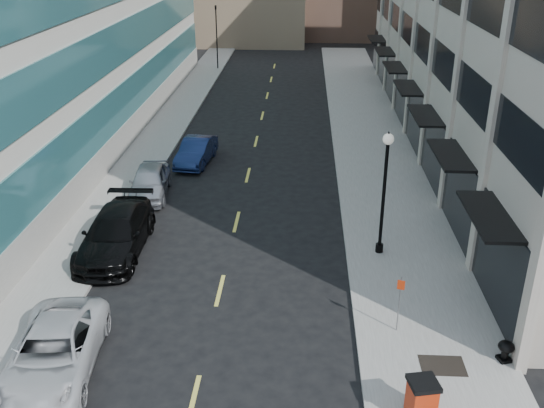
# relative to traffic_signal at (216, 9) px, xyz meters

# --- Properties ---
(sidewalk_right) EXTENTS (5.00, 80.00, 0.15)m
(sidewalk_right) POSITION_rel_traffic_signal_xyz_m (13.00, -28.00, -5.64)
(sidewalk_right) COLOR gray
(sidewalk_right) RESTS_ON ground
(sidewalk_left) EXTENTS (3.00, 80.00, 0.15)m
(sidewalk_left) POSITION_rel_traffic_signal_xyz_m (-1.00, -28.00, -5.64)
(sidewalk_left) COLOR gray
(sidewalk_left) RESTS_ON ground
(grate_far) EXTENTS (1.40, 1.00, 0.01)m
(grate_far) POSITION_rel_traffic_signal_xyz_m (13.10, -44.20, -5.56)
(grate_far) COLOR black
(grate_far) RESTS_ON sidewalk_right
(road_centerline) EXTENTS (0.15, 68.20, 0.01)m
(road_centerline) POSITION_rel_traffic_signal_xyz_m (5.50, -31.00, -5.71)
(road_centerline) COLOR #D8CC4C
(road_centerline) RESTS_ON ground
(traffic_signal) EXTENTS (0.66, 0.66, 6.98)m
(traffic_signal) POSITION_rel_traffic_signal_xyz_m (0.00, 0.00, 0.00)
(traffic_signal) COLOR black
(traffic_signal) RESTS_ON ground
(car_white_van) EXTENTS (3.08, 5.74, 1.53)m
(car_white_van) POSITION_rel_traffic_signal_xyz_m (1.03, -44.98, -4.95)
(car_white_van) COLOR silver
(car_white_van) RESTS_ON ground
(car_black_pickup) EXTENTS (2.59, 6.12, 1.76)m
(car_black_pickup) POSITION_rel_traffic_signal_xyz_m (0.70, -37.15, -4.84)
(car_black_pickup) COLOR black
(car_black_pickup) RESTS_ON ground
(car_silver_sedan) EXTENTS (2.31, 4.80, 1.58)m
(car_silver_sedan) POSITION_rel_traffic_signal_xyz_m (0.70, -31.14, -4.93)
(car_silver_sedan) COLOR #9B9DA3
(car_silver_sedan) RESTS_ON ground
(car_blue_sedan) EXTENTS (2.04, 4.61, 1.47)m
(car_blue_sedan) POSITION_rel_traffic_signal_xyz_m (2.30, -26.24, -4.98)
(car_blue_sedan) COLOR #14224D
(car_blue_sedan) RESTS_ON ground
(trash_bin) EXTENTS (0.93, 0.96, 1.28)m
(trash_bin) POSITION_rel_traffic_signal_xyz_m (12.00, -46.47, -4.88)
(trash_bin) COLOR #B7290C
(trash_bin) RESTS_ON sidewalk_right
(lamppost) EXTENTS (0.45, 0.45, 5.36)m
(lamppost) POSITION_rel_traffic_signal_xyz_m (11.90, -36.86, -2.42)
(lamppost) COLOR black
(lamppost) RESTS_ON sidewalk_right
(sign_post) EXTENTS (0.25, 0.10, 2.13)m
(sign_post) POSITION_rel_traffic_signal_xyz_m (11.90, -42.41, -4.18)
(sign_post) COLOR slate
(sign_post) RESTS_ON sidewalk_right
(urn_planter) EXTENTS (0.52, 0.52, 0.71)m
(urn_planter) POSITION_rel_traffic_signal_xyz_m (15.10, -43.83, -5.13)
(urn_planter) COLOR black
(urn_planter) RESTS_ON sidewalk_right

